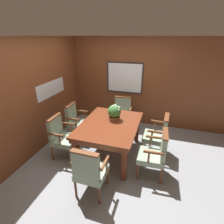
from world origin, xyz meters
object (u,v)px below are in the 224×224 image
chair_right_near (155,152)px  potted_plant (114,112)px  chair_right_far (158,134)px  chair_head_near (90,170)px  chair_left_near (61,135)px  chair_left_far (76,121)px  chair_head_far (122,113)px  dining_table (110,128)px

chair_right_near → potted_plant: (-0.96, 0.58, 0.43)m
chair_right_far → chair_right_near: size_ratio=1.00×
chair_head_near → chair_left_near: bearing=-37.5°
chair_right_near → chair_left_near: bearing=-92.9°
chair_right_near → chair_left_far: bearing=-112.7°
chair_left_near → chair_head_near: bearing=-129.6°
chair_left_near → chair_head_near: same height
chair_left_near → chair_head_far: bearing=-33.4°
chair_left_near → chair_right_near: (1.96, -0.01, 0.00)m
chair_right_near → potted_plant: potted_plant is taller
dining_table → chair_right_far: size_ratio=1.64×
chair_head_near → chair_right_near: size_ratio=1.00×
dining_table → chair_left_near: 1.05m
dining_table → chair_head_far: bearing=91.5°
chair_right_far → chair_right_near: same height
chair_head_near → chair_right_near: (0.96, 0.77, 0.00)m
chair_left_near → chair_right_far: size_ratio=1.00×
chair_right_far → potted_plant: bearing=-80.5°
dining_table → potted_plant: size_ratio=4.34×
dining_table → chair_head_far: 1.18m
chair_head_far → chair_left_far: (-0.97, -0.81, 0.00)m
chair_right_far → chair_head_near: size_ratio=1.00×
chair_left_near → chair_left_far: 0.72m
chair_left_near → potted_plant: bearing=-62.3°
chair_head_far → potted_plant: 1.05m
chair_head_near → chair_left_far: size_ratio=1.00×
chair_head_near → potted_plant: size_ratio=2.65×
chair_left_far → chair_right_near: bearing=-113.1°
potted_plant → dining_table: bearing=-100.1°
dining_table → chair_left_far: (-1.00, 0.36, -0.16)m
chair_left_near → chair_head_near: 1.26m
chair_left_near → chair_right_near: same height
chair_right_far → chair_head_near: bearing=-31.2°
chair_left_near → chair_right_near: 1.96m
chair_right_far → chair_left_near: bearing=-68.3°
chair_head_far → chair_left_near: 1.79m
chair_head_far → chair_head_near: size_ratio=1.00×
chair_right_far → chair_left_far: 2.00m
chair_head_far → chair_left_far: size_ratio=1.00×
chair_head_far → chair_right_near: 1.84m
chair_head_near → potted_plant: bearing=-90.1°
chair_left_far → potted_plant: bearing=-101.3°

